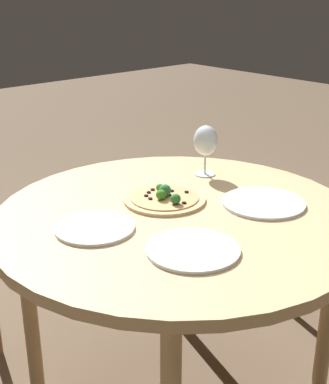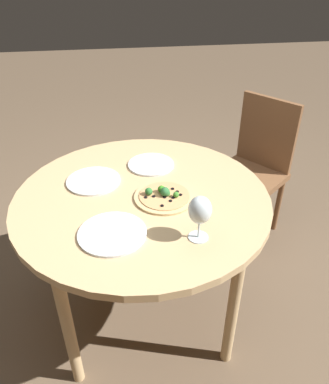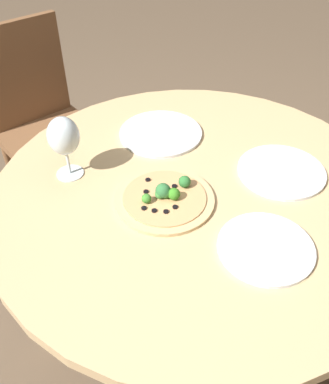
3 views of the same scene
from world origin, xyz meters
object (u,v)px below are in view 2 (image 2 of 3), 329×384
at_px(wine_glass, 200,211).
at_px(pizza, 164,196).
at_px(chair_2, 254,165).
at_px(plate_near, 94,181).
at_px(plate_far, 112,233).
at_px(plate_side, 151,164).

bearing_deg(wine_glass, pizza, -162.18).
bearing_deg(chair_2, pizza, -84.82).
bearing_deg(pizza, plate_near, -120.05).
distance_m(chair_2, pizza, 0.97).
relative_size(chair_2, pizza, 3.40).
distance_m(pizza, plate_near, 0.35).
relative_size(pizza, plate_far, 1.00).
distance_m(pizza, plate_side, 0.29).
bearing_deg(plate_side, chair_2, 117.78).
bearing_deg(plate_side, plate_far, -22.25).
xyz_separation_m(chair_2, wine_glass, (0.93, -0.58, 0.39)).
relative_size(wine_glass, plate_near, 0.74).
bearing_deg(chair_2, plate_far, -85.19).
height_order(wine_glass, plate_near, wine_glass).
relative_size(plate_near, plate_side, 1.09).
xyz_separation_m(chair_2, plate_far, (0.86, -0.90, 0.27)).
xyz_separation_m(pizza, plate_far, (0.21, -0.23, -0.01)).
xyz_separation_m(wine_glass, plate_far, (-0.06, -0.32, -0.12)).
relative_size(plate_far, plate_side, 1.15).
height_order(pizza, plate_far, pizza).
distance_m(plate_near, plate_side, 0.30).
distance_m(chair_2, plate_side, 0.83).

